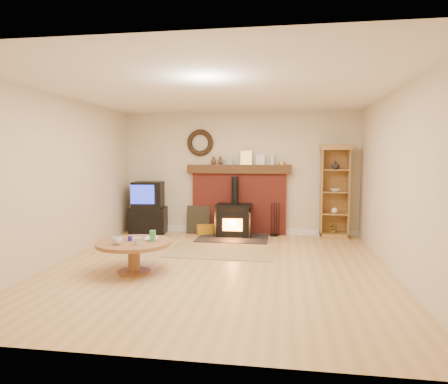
% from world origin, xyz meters
% --- Properties ---
extents(ground, '(5.50, 5.50, 0.00)m').
position_xyz_m(ground, '(0.00, 0.00, 0.00)').
color(ground, tan).
rests_on(ground, ground).
extents(room_shell, '(5.02, 5.52, 2.61)m').
position_xyz_m(room_shell, '(-0.02, 0.09, 1.72)').
color(room_shell, beige).
rests_on(room_shell, ground).
extents(chimney_breast, '(2.20, 0.22, 1.78)m').
position_xyz_m(chimney_breast, '(0.00, 2.67, 0.80)').
color(chimney_breast, maroon).
rests_on(chimney_breast, ground).
extents(wood_stove, '(1.40, 1.00, 1.24)m').
position_xyz_m(wood_stove, '(-0.06, 2.27, 0.33)').
color(wood_stove, black).
rests_on(wood_stove, ground).
extents(area_rug, '(1.84, 1.27, 0.01)m').
position_xyz_m(area_rug, '(-0.13, 1.04, 0.01)').
color(area_rug, brown).
rests_on(area_rug, ground).
extents(tv_unit, '(0.81, 0.61, 1.11)m').
position_xyz_m(tv_unit, '(-1.96, 2.47, 0.53)').
color(tv_unit, black).
rests_on(tv_unit, ground).
extents(curio_cabinet, '(0.61, 0.44, 1.89)m').
position_xyz_m(curio_cabinet, '(1.96, 2.55, 0.95)').
color(curio_cabinet, olive).
rests_on(curio_cabinet, ground).
extents(firelog_box, '(0.40, 0.33, 0.22)m').
position_xyz_m(firelog_box, '(-0.68, 2.40, 0.11)').
color(firelog_box, yellow).
rests_on(firelog_box, ground).
extents(leaning_painting, '(0.50, 0.13, 0.60)m').
position_xyz_m(leaning_painting, '(-0.87, 2.55, 0.30)').
color(leaning_painting, black).
rests_on(leaning_painting, ground).
extents(fire_tools, '(0.19, 0.16, 0.70)m').
position_xyz_m(fire_tools, '(0.77, 2.50, 0.16)').
color(fire_tools, black).
rests_on(fire_tools, ground).
extents(coffee_table, '(1.07, 1.07, 0.61)m').
position_xyz_m(coffee_table, '(-1.15, -0.46, 0.37)').
color(coffee_table, brown).
rests_on(coffee_table, ground).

